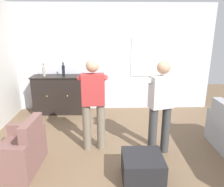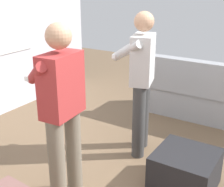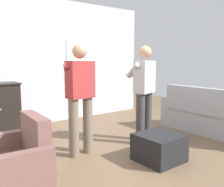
# 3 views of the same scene
# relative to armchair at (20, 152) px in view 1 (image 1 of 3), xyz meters

# --- Properties ---
(ground) EXTENTS (10.40, 10.40, 0.00)m
(ground) POSITION_rel_armchair_xyz_m (1.62, 0.12, -0.29)
(ground) COLOR brown
(wall_back_with_window) EXTENTS (5.20, 0.15, 2.80)m
(wall_back_with_window) POSITION_rel_armchair_xyz_m (1.63, 2.78, 1.11)
(wall_back_with_window) COLOR silver
(wall_back_with_window) RESTS_ON ground
(armchair) EXTENTS (0.69, 0.92, 0.85)m
(armchair) POSITION_rel_armchair_xyz_m (0.00, 0.00, 0.00)
(armchair) COLOR brown
(armchair) RESTS_ON ground
(sideboard_cabinet) EXTENTS (1.33, 0.49, 1.00)m
(sideboard_cabinet) POSITION_rel_armchair_xyz_m (0.14, 2.42, 0.21)
(sideboard_cabinet) COLOR black
(sideboard_cabinet) RESTS_ON ground
(bottle_wine_green) EXTENTS (0.08, 0.08, 0.32)m
(bottle_wine_green) POSITION_rel_armchair_xyz_m (-0.19, 2.39, 0.84)
(bottle_wine_green) COLOR gray
(bottle_wine_green) RESTS_ON sideboard_cabinet
(bottle_liquor_amber) EXTENTS (0.08, 0.08, 0.35)m
(bottle_liquor_amber) POSITION_rel_armchair_xyz_m (0.30, 2.41, 0.86)
(bottle_liquor_amber) COLOR black
(bottle_liquor_amber) RESTS_ON sideboard_cabinet
(ottoman) EXTENTS (0.59, 0.59, 0.39)m
(ottoman) POSITION_rel_armchair_xyz_m (1.91, -0.33, -0.09)
(ottoman) COLOR black
(ottoman) RESTS_ON ground
(person_standing_left) EXTENTS (0.56, 0.49, 1.68)m
(person_standing_left) POSITION_rel_armchair_xyz_m (1.15, 0.58, 0.65)
(person_standing_left) COLOR #6B6051
(person_standing_left) RESTS_ON ground
(person_standing_right) EXTENTS (0.53, 0.52, 1.68)m
(person_standing_right) POSITION_rel_armchair_xyz_m (2.31, 0.40, 0.65)
(person_standing_right) COLOR #383838
(person_standing_right) RESTS_ON ground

